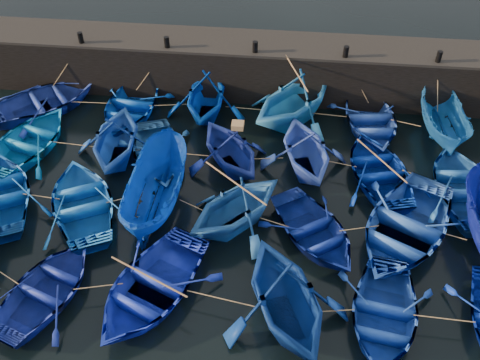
# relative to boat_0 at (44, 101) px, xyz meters

# --- Properties ---
(ground) EXTENTS (120.00, 120.00, 0.00)m
(ground) POSITION_rel_boat_0_xyz_m (9.64, -7.79, -0.52)
(ground) COLOR black
(ground) RESTS_ON ground
(quay_wall) EXTENTS (26.00, 2.50, 2.50)m
(quay_wall) POSITION_rel_boat_0_xyz_m (9.64, 2.71, 0.73)
(quay_wall) COLOR black
(quay_wall) RESTS_ON ground
(quay_top) EXTENTS (26.00, 2.50, 0.12)m
(quay_top) POSITION_rel_boat_0_xyz_m (9.64, 2.71, 2.04)
(quay_top) COLOR black
(quay_top) RESTS_ON quay_wall
(bollard_0) EXTENTS (0.24, 0.24, 0.50)m
(bollard_0) POSITION_rel_boat_0_xyz_m (1.64, 1.81, 2.35)
(bollard_0) COLOR black
(bollard_0) RESTS_ON quay_top
(bollard_1) EXTENTS (0.24, 0.24, 0.50)m
(bollard_1) POSITION_rel_boat_0_xyz_m (5.64, 1.81, 2.35)
(bollard_1) COLOR black
(bollard_1) RESTS_ON quay_top
(bollard_2) EXTENTS (0.24, 0.24, 0.50)m
(bollard_2) POSITION_rel_boat_0_xyz_m (9.64, 1.81, 2.35)
(bollard_2) COLOR black
(bollard_2) RESTS_ON quay_top
(bollard_3) EXTENTS (0.24, 0.24, 0.50)m
(bollard_3) POSITION_rel_boat_0_xyz_m (13.64, 1.81, 2.35)
(bollard_3) COLOR black
(bollard_3) RESTS_ON quay_top
(bollard_4) EXTENTS (0.24, 0.24, 0.50)m
(bollard_4) POSITION_rel_boat_0_xyz_m (17.64, 1.81, 2.35)
(bollard_4) COLOR black
(bollard_4) RESTS_ON quay_top
(boat_0) EXTENTS (6.12, 5.94, 1.04)m
(boat_0) POSITION_rel_boat_0_xyz_m (0.00, 0.00, 0.00)
(boat_0) COLOR navy
(boat_0) RESTS_ON ground
(boat_1) EXTENTS (3.78, 5.02, 0.99)m
(boat_1) POSITION_rel_boat_0_xyz_m (4.07, 0.09, -0.02)
(boat_1) COLOR #063EAE
(boat_1) RESTS_ON ground
(boat_2) EXTENTS (3.70, 4.26, 2.20)m
(boat_2) POSITION_rel_boat_0_xyz_m (7.56, 0.39, 0.58)
(boat_2) COLOR #0137A7
(boat_2) RESTS_ON ground
(boat_3) EXTENTS (6.34, 6.43, 2.56)m
(boat_3) POSITION_rel_boat_0_xyz_m (11.54, 0.29, 0.76)
(boat_3) COLOR blue
(boat_3) RESTS_ON ground
(boat_4) EXTENTS (3.98, 5.12, 0.97)m
(boat_4) POSITION_rel_boat_0_xyz_m (14.97, 0.18, -0.03)
(boat_4) COLOR #204196
(boat_4) RESTS_ON ground
(boat_5) EXTENTS (1.92, 4.63, 1.76)m
(boat_5) POSITION_rel_boat_0_xyz_m (18.02, -0.18, 0.36)
(boat_5) COLOR #145491
(boat_5) RESTS_ON ground
(boat_6) EXTENTS (4.58, 5.51, 0.99)m
(boat_6) POSITION_rel_boat_0_xyz_m (0.46, -2.91, -0.02)
(boat_6) COLOR #0966B6
(boat_6) RESTS_ON ground
(boat_7) EXTENTS (4.00, 4.54, 2.25)m
(boat_7) POSITION_rel_boat_0_xyz_m (4.39, -3.06, 0.61)
(boat_7) COLOR #1645A1
(boat_7) RESTS_ON ground
(boat_8) EXTENTS (4.47, 5.22, 0.91)m
(boat_8) POSITION_rel_boat_0_xyz_m (6.06, -3.09, -0.06)
(boat_8) COLOR #256194
(boat_8) RESTS_ON ground
(boat_9) EXTENTS (5.08, 5.22, 2.09)m
(boat_9) POSITION_rel_boat_0_xyz_m (9.10, -3.13, 0.53)
(boat_9) COLOR navy
(boat_9) RESTS_ON ground
(boat_10) EXTENTS (4.59, 4.99, 2.20)m
(boat_10) POSITION_rel_boat_0_xyz_m (12.13, -2.94, 0.58)
(boat_10) COLOR blue
(boat_10) RESTS_ON ground
(boat_11) EXTENTS (4.36, 5.31, 0.96)m
(boat_11) POSITION_rel_boat_0_xyz_m (15.08, -3.18, -0.04)
(boat_11) COLOR navy
(boat_11) RESTS_ON ground
(boat_12) EXTENTS (3.95, 5.18, 1.01)m
(boat_12) POSITION_rel_boat_0_xyz_m (18.27, -3.83, -0.01)
(boat_12) COLOR #1954A6
(boat_12) RESTS_ON ground
(boat_13) EXTENTS (5.32, 5.93, 1.01)m
(boat_13) POSITION_rel_boat_0_xyz_m (0.62, -6.06, -0.01)
(boat_13) COLOR #084598
(boat_13) RESTS_ON ground
(boat_14) EXTENTS (5.20, 5.81, 0.99)m
(boat_14) POSITION_rel_boat_0_xyz_m (3.90, -6.19, -0.02)
(boat_14) COLOR blue
(boat_14) RESTS_ON ground
(boat_15) EXTENTS (2.18, 5.22, 1.99)m
(boat_15) POSITION_rel_boat_0_xyz_m (6.60, -5.76, 0.48)
(boat_15) COLOR #0437A2
(boat_15) RESTS_ON ground
(boat_16) EXTENTS (5.43, 5.46, 2.18)m
(boat_16) POSITION_rel_boat_0_xyz_m (9.67, -6.36, 0.57)
(boat_16) COLOR #1E5AA1
(boat_16) RESTS_ON ground
(boat_17) EXTENTS (4.89, 5.22, 0.88)m
(boat_17) POSITION_rel_boat_0_xyz_m (12.51, -6.69, -0.08)
(boat_17) COLOR navy
(boat_17) RESTS_ON ground
(boat_18) EXTENTS (6.17, 6.85, 1.17)m
(boat_18) POSITION_rel_boat_0_xyz_m (15.70, -6.29, 0.07)
(boat_18) COLOR #1D4AB4
(boat_18) RESTS_ON ground
(boat_21) EXTENTS (4.25, 4.97, 0.87)m
(boat_21) POSITION_rel_boat_0_xyz_m (3.97, -10.09, -0.08)
(boat_21) COLOR navy
(boat_21) RESTS_ON ground
(boat_22) EXTENTS (5.20, 5.95, 1.03)m
(boat_22) POSITION_rel_boat_0_xyz_m (7.28, -9.70, -0.00)
(boat_22) COLOR #1327B4
(boat_22) RESTS_ON ground
(boat_23) EXTENTS (5.50, 5.84, 2.44)m
(boat_23) POSITION_rel_boat_0_xyz_m (11.61, -10.12, 0.70)
(boat_23) COLOR navy
(boat_23) RESTS_ON ground
(boat_24) EXTENTS (3.77, 4.80, 0.90)m
(boat_24) POSITION_rel_boat_0_xyz_m (14.66, -9.91, -0.07)
(boat_24) COLOR #1741B1
(boat_24) RESTS_ON ground
(wooden_crate) EXTENTS (0.47, 0.45, 0.22)m
(wooden_crate) POSITION_rel_boat_0_xyz_m (9.40, -3.13, 1.69)
(wooden_crate) COLOR #9C7544
(wooden_crate) RESTS_ON boat_9
(mooring_ropes) EXTENTS (18.06, 11.87, 2.10)m
(mooring_ropes) POSITION_rel_boat_0_xyz_m (9.11, -2.75, 0.36)
(mooring_ropes) COLOR tan
(mooring_ropes) RESTS_ON ground
(loose_oars) EXTENTS (10.06, 12.07, 1.67)m
(loose_oars) POSITION_rel_boat_0_xyz_m (10.89, -4.73, 1.19)
(loose_oars) COLOR #99724C
(loose_oars) RESTS_ON ground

